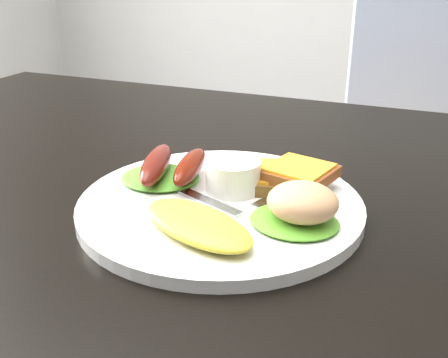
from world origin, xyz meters
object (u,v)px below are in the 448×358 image
object	(u,v)px
dining_table	(184,187)
dining_chair	(404,161)
person	(275,56)
plate	(220,205)

from	to	relation	value
dining_table	dining_chair	xyz separation A→B (m)	(0.22, 0.96, -0.28)
dining_table	dining_chair	world-z (taller)	dining_table
person	dining_table	bearing A→B (deg)	75.09
dining_chair	person	bearing A→B (deg)	-178.81
dining_table	person	world-z (taller)	person
plate	person	bearing A→B (deg)	103.52
person	plate	distance (m)	0.93
dining_table	person	bearing A→B (deg)	99.31
dining_chair	plate	xyz separation A→B (m)	(-0.14, -1.04, 0.31)
dining_table	plate	xyz separation A→B (m)	(0.08, -0.08, 0.03)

